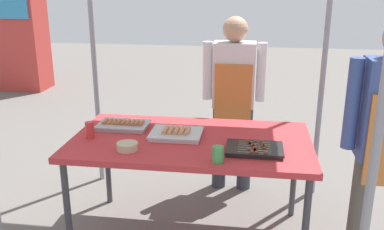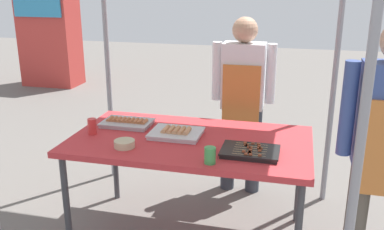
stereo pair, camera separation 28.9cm
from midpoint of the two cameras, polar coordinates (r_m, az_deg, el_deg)
stall_table at (r=2.91m, az=2.61°, el=-4.14°), size 1.60×0.90×0.75m
tray_grilled_sausages at (r=3.15m, az=-6.03°, el=-1.06°), size 0.36×0.24×0.05m
tray_meat_skewers at (r=2.68m, az=10.83°, el=-4.84°), size 0.35×0.25×0.04m
tray_pork_links at (r=2.93m, az=0.71°, el=-2.44°), size 0.35×0.28×0.05m
condiment_bowl at (r=2.75m, az=-5.99°, el=-3.88°), size 0.13×0.13×0.05m
drink_cup_near_edge at (r=2.50m, az=5.72°, el=-5.42°), size 0.07×0.07×0.10m
drink_cup_by_wok at (r=3.00m, az=-10.45°, el=-1.55°), size 0.06×0.06×0.11m
vendor_woman at (r=3.57m, az=9.05°, el=2.84°), size 0.52×0.22×1.49m
neighbor_stall_left at (r=7.73m, az=-17.35°, el=10.08°), size 0.93×0.57×1.70m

